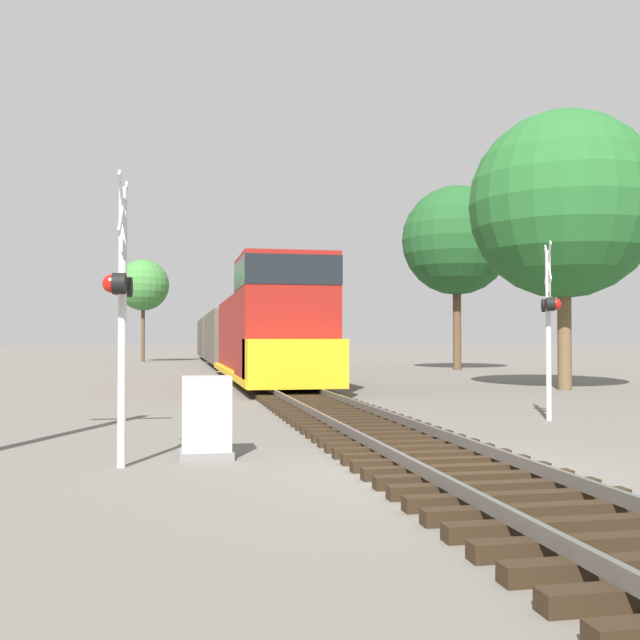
{
  "coord_description": "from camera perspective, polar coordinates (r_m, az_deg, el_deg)",
  "views": [
    {
      "loc": [
        -3.69,
        -9.72,
        1.83
      ],
      "look_at": [
        -0.41,
        7.1,
        2.27
      ],
      "focal_mm": 42.0,
      "sensor_mm": 36.0,
      "label": 1
    }
  ],
  "objects": [
    {
      "name": "freight_train",
      "position": [
        47.78,
        -6.58,
        -1.3
      ],
      "size": [
        3.16,
        53.42,
        4.66
      ],
      "color": "maroon",
      "rests_on": "ground"
    },
    {
      "name": "crossing_signal_far",
      "position": [
        17.58,
        17.08,
        0.4
      ],
      "size": [
        0.6,
        1.0,
        4.0
      ],
      "rotation": [
        0.0,
        0.0,
        1.23
      ],
      "color": "silver",
      "rests_on": "ground"
    },
    {
      "name": "relay_cabinet",
      "position": [
        11.72,
        -8.65,
        -7.39
      ],
      "size": [
        0.82,
        0.71,
        1.26
      ],
      "color": "slate",
      "rests_on": "ground"
    },
    {
      "name": "crossing_signal_near",
      "position": [
        11.08,
        -14.95,
        1.66
      ],
      "size": [
        0.37,
        1.01,
        4.18
      ],
      "rotation": [
        0.0,
        0.0,
        -1.63
      ],
      "color": "silver",
      "rests_on": "ground"
    },
    {
      "name": "ground_plane",
      "position": [
        10.56,
        9.81,
        -11.42
      ],
      "size": [
        400.0,
        400.0,
        0.0
      ],
      "primitive_type": "plane",
      "color": "#666059"
    },
    {
      "name": "tree_deep_background",
      "position": [
        62.46,
        -13.32,
        2.59
      ],
      "size": [
        4.15,
        4.15,
        8.3
      ],
      "color": "brown",
      "rests_on": "ground"
    },
    {
      "name": "tree_mid_background",
      "position": [
        45.83,
        10.37,
        5.96
      ],
      "size": [
        6.54,
        6.54,
        11.03
      ],
      "color": "brown",
      "rests_on": "ground"
    },
    {
      "name": "tree_far_right",
      "position": [
        28.8,
        18.05,
        8.32
      ],
      "size": [
        6.8,
        6.8,
        10.1
      ],
      "color": "brown",
      "rests_on": "ground"
    },
    {
      "name": "rail_track_bed",
      "position": [
        10.54,
        9.8,
        -10.7
      ],
      "size": [
        2.6,
        160.0,
        0.31
      ],
      "color": "black",
      "rests_on": "ground"
    }
  ]
}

